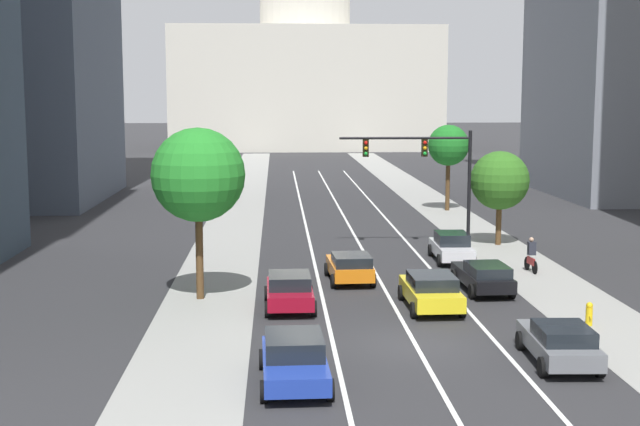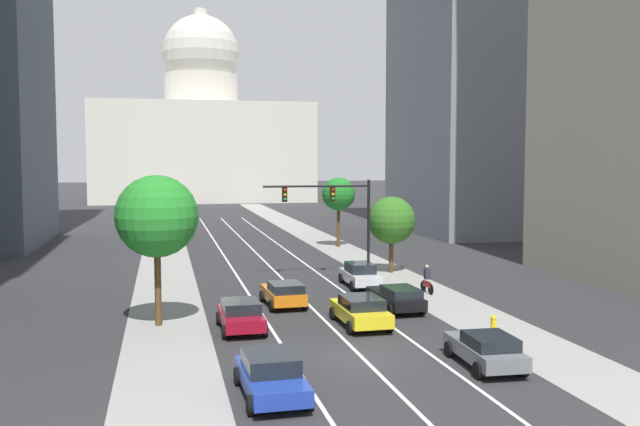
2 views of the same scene
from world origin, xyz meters
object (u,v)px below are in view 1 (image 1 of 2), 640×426
at_px(car_orange, 350,266).
at_px(street_tree_near_left, 198,175).
at_px(car_gray, 560,342).
at_px(car_blue, 294,359).
at_px(street_tree_far_right, 500,181).
at_px(traffic_signal_mast, 429,163).
at_px(car_crimson, 290,290).
at_px(cyclist, 531,255).
at_px(car_black, 484,276).
at_px(street_tree_mid_right, 448,146).
at_px(capitol_building, 305,68).
at_px(car_white, 451,246).
at_px(fire_hydrant, 589,314).
at_px(car_yellow, 431,290).

relative_size(car_orange, street_tree_near_left, 0.56).
height_order(car_gray, car_blue, car_blue).
distance_m(car_gray, street_tree_far_right, 23.04).
xyz_separation_m(car_gray, traffic_signal_mast, (-0.57, 21.55, 4.08)).
relative_size(car_crimson, cyclist, 2.39).
distance_m(car_black, street_tree_mid_right, 27.78).
xyz_separation_m(car_orange, cyclist, (9.03, 1.89, 0.11)).
relative_size(street_tree_mid_right, street_tree_near_left, 0.88).
relative_size(capitol_building, car_white, 9.54).
relative_size(capitol_building, fire_hydrant, 45.72).
relative_size(cyclist, street_tree_mid_right, 0.27).
bearing_deg(traffic_signal_mast, car_orange, -120.21).
bearing_deg(traffic_signal_mast, capitol_building, 92.22).
relative_size(car_orange, street_tree_far_right, 0.75).
xyz_separation_m(car_black, street_tree_near_left, (-12.34, -0.77, 4.56)).
xyz_separation_m(car_yellow, street_tree_near_left, (-9.48, 2.25, 4.50)).
distance_m(car_blue, street_tree_near_left, 12.70).
bearing_deg(street_tree_mid_right, car_yellow, -102.23).
bearing_deg(capitol_building, fire_hydrant, -86.50).
distance_m(traffic_signal_mast, street_tree_near_left, 16.66).
xyz_separation_m(car_black, traffic_signal_mast, (-0.58, 11.02, 4.09)).
bearing_deg(car_orange, car_crimson, 147.11).
height_order(capitol_building, traffic_signal_mast, capitol_building).
xyz_separation_m(car_blue, cyclist, (11.89, 16.13, 0.09)).
distance_m(car_yellow, street_tree_mid_right, 31.21).
bearing_deg(car_orange, fire_hydrant, -137.06).
bearing_deg(car_gray, street_tree_mid_right, -3.19).
relative_size(car_white, fire_hydrant, 4.79).
xyz_separation_m(car_yellow, fire_hydrant, (5.47, -2.94, -0.30)).
height_order(capitol_building, street_tree_near_left, capitol_building).
distance_m(cyclist, street_tree_far_right, 8.42).
bearing_deg(car_black, car_crimson, 105.39).
distance_m(car_yellow, car_gray, 8.04).
bearing_deg(capitol_building, street_tree_far_right, -85.18).
bearing_deg(street_tree_near_left, car_white, 32.56).
relative_size(car_black, traffic_signal_mast, 0.64).
bearing_deg(capitol_building, car_crimson, -92.24).
distance_m(car_black, street_tree_far_right, 12.91).
bearing_deg(traffic_signal_mast, street_tree_mid_right, 75.23).
bearing_deg(fire_hydrant, street_tree_far_right, 86.52).
xyz_separation_m(car_yellow, car_black, (2.86, 3.02, -0.05)).
relative_size(car_crimson, traffic_signal_mast, 0.55).
bearing_deg(car_blue, car_crimson, -1.55).
height_order(capitol_building, car_gray, capitol_building).
xyz_separation_m(car_gray, cyclist, (3.33, 14.63, 0.13)).
xyz_separation_m(car_crimson, traffic_signal_mast, (7.99, 13.71, 4.04)).
relative_size(car_yellow, car_blue, 1.01).
bearing_deg(traffic_signal_mast, car_yellow, -99.23).
height_order(car_black, street_tree_near_left, street_tree_near_left).
relative_size(car_yellow, traffic_signal_mast, 0.62).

